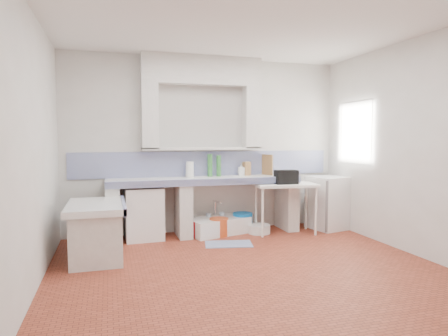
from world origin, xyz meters
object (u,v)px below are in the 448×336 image
object	(u,v)px
side_table	(285,208)
fridge	(328,203)
stove	(144,213)
sink	(218,226)

from	to	relation	value
side_table	fridge	world-z (taller)	fridge
side_table	fridge	xyz separation A→B (m)	(0.83, 0.09, 0.04)
stove	sink	size ratio (longest dim) A/B	0.82
stove	side_table	distance (m)	2.22
sink	fridge	xyz separation A→B (m)	(1.87, -0.17, 0.32)
stove	side_table	world-z (taller)	stove
stove	sink	world-z (taller)	stove
side_table	stove	bearing A→B (deg)	-179.10
sink	side_table	world-z (taller)	side_table
stove	fridge	world-z (taller)	fridge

